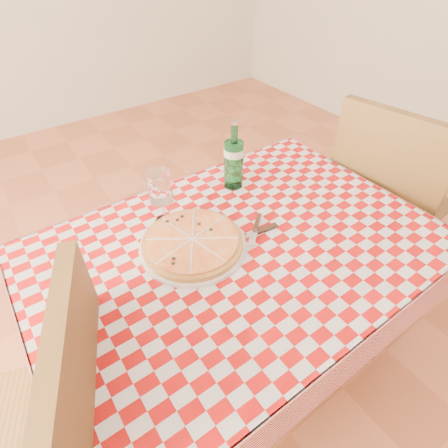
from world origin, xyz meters
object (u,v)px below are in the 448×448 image
at_px(dining_table, 239,266).
at_px(wine_glass, 162,199).
at_px(chair_near, 383,198).
at_px(pizza_plate, 193,242).
at_px(chair_far, 62,422).
at_px(water_bottle, 234,155).

distance_m(dining_table, wine_glass, 0.35).
distance_m(chair_near, pizza_plate, 0.98).
relative_size(dining_table, wine_glass, 5.92).
height_order(chair_near, chair_far, chair_near).
xyz_separation_m(dining_table, pizza_plate, (-0.13, 0.08, 0.12)).
bearing_deg(water_bottle, chair_near, -23.85).
relative_size(pizza_plate, water_bottle, 1.26).
distance_m(dining_table, chair_near, 0.84).
xyz_separation_m(chair_near, pizza_plate, (-0.96, 0.08, 0.19)).
bearing_deg(pizza_plate, wine_glass, 95.55).
bearing_deg(pizza_plate, water_bottle, 33.17).
height_order(chair_near, pizza_plate, chair_near).
height_order(dining_table, water_bottle, water_bottle).
bearing_deg(water_bottle, chair_far, -155.15).
bearing_deg(chair_near, chair_far, 173.80).
height_order(pizza_plate, water_bottle, water_bottle).
bearing_deg(wine_glass, water_bottle, 7.50).
distance_m(water_bottle, wine_glass, 0.33).
xyz_separation_m(dining_table, water_bottle, (0.19, 0.29, 0.23)).
height_order(dining_table, chair_far, chair_far).
height_order(chair_far, pizza_plate, chair_far).
height_order(chair_far, water_bottle, water_bottle).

